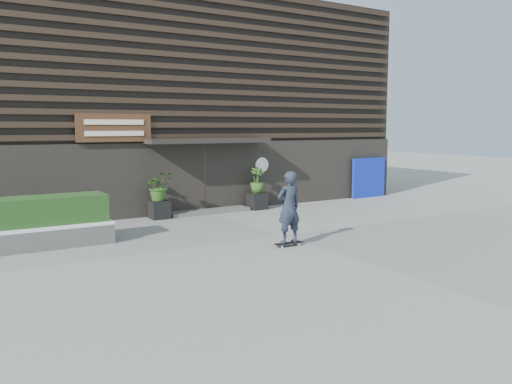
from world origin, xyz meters
TOP-DOWN VIEW (x-y plane):
  - ground at (0.00, 0.00)m, footprint 80.00×80.00m
  - entrance_step at (0.00, 4.60)m, footprint 3.00×0.80m
  - planter_pot_left at (-1.90, 4.40)m, footprint 0.60×0.60m
  - bamboo_left at (-1.90, 4.40)m, footprint 0.86×0.75m
  - planter_pot_right at (1.90, 4.40)m, footprint 0.60×0.60m
  - bamboo_right at (1.90, 4.40)m, footprint 0.54×0.54m
  - raised_bed at (-5.98, 2.09)m, footprint 3.50×1.20m
  - snow_layer at (-5.98, 2.09)m, footprint 3.50×1.20m
  - hedge at (-5.98, 2.09)m, footprint 3.30×1.00m
  - blue_tarp at (7.73, 4.70)m, footprint 1.82×0.17m
  - building at (-0.00, 9.96)m, footprint 18.00×11.00m
  - skateboarder at (-0.55, -1.16)m, footprint 0.78×0.45m

SIDE VIEW (x-z plane):
  - ground at x=0.00m, z-range 0.00..0.00m
  - entrance_step at x=0.00m, z-range 0.00..0.12m
  - raised_bed at x=-5.98m, z-range 0.00..0.50m
  - planter_pot_left at x=-1.90m, z-range 0.00..0.60m
  - planter_pot_right at x=1.90m, z-range 0.00..0.60m
  - snow_layer at x=-5.98m, z-range 0.50..0.58m
  - blue_tarp at x=7.73m, z-range 0.00..1.70m
  - hedge at x=-5.98m, z-range 0.58..1.28m
  - skateboarder at x=-0.55m, z-range 0.04..1.97m
  - bamboo_left at x=-1.90m, z-range 0.60..1.56m
  - bamboo_right at x=1.90m, z-range 0.60..1.56m
  - building at x=0.00m, z-range -0.01..7.99m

